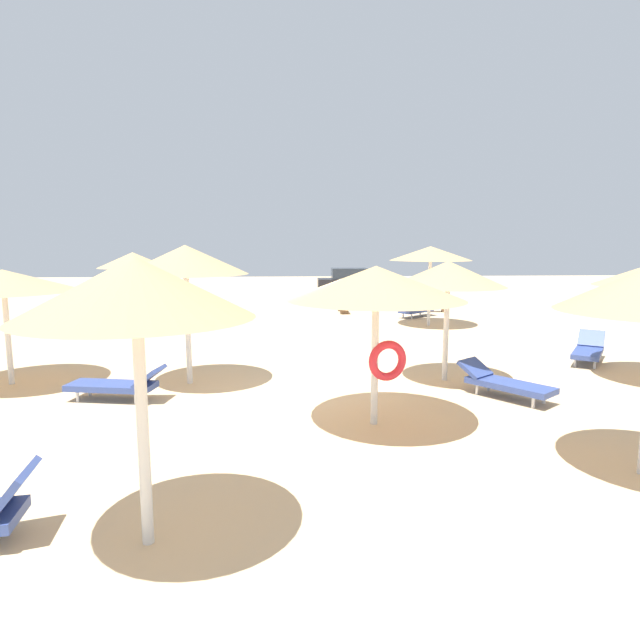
% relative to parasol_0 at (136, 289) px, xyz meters
% --- Properties ---
extents(ground_plane, '(80.00, 80.00, 0.00)m').
position_rel_parasol_0_xyz_m(ground_plane, '(2.25, 4.69, -2.64)').
color(ground_plane, '#DBBA8C').
extents(parasol_0, '(2.31, 2.31, 2.96)m').
position_rel_parasol_0_xyz_m(parasol_0, '(0.00, 0.00, 0.00)').
color(parasol_0, silver).
rests_on(parasol_0, ground).
extents(parasol_2, '(3.06, 3.06, 2.99)m').
position_rel_parasol_0_xyz_m(parasol_2, '(6.79, 14.22, 0.08)').
color(parasol_2, silver).
rests_on(parasol_2, ground).
extents(parasol_4, '(2.70, 2.70, 3.06)m').
position_rel_parasol_0_xyz_m(parasol_4, '(-0.74, 6.32, 0.09)').
color(parasol_4, silver).
rests_on(parasol_4, ground).
extents(parasol_5, '(2.55, 2.55, 2.70)m').
position_rel_parasol_0_xyz_m(parasol_5, '(5.01, 6.26, -0.23)').
color(parasol_5, silver).
rests_on(parasol_5, ground).
extents(parasol_6, '(2.99, 2.99, 2.72)m').
position_rel_parasol_0_xyz_m(parasol_6, '(2.93, 3.45, -0.23)').
color(parasol_6, silver).
rests_on(parasol_6, ground).
extents(parasol_7, '(2.46, 2.46, 2.78)m').
position_rel_parasol_0_xyz_m(parasol_7, '(-4.09, 13.99, -0.15)').
color(parasol_7, silver).
rests_on(parasol_7, ground).
extents(parasol_8, '(3.06, 3.06, 2.53)m').
position_rel_parasol_0_xyz_m(parasol_8, '(-4.68, 6.49, -0.36)').
color(parasol_8, silver).
rests_on(parasol_8, ground).
extents(lounger_2, '(1.88, 1.71, 0.65)m').
position_rel_parasol_0_xyz_m(lounger_2, '(6.97, 16.59, -2.33)').
color(lounger_2, '#33478C').
rests_on(lounger_2, ground).
extents(lounger_3, '(1.61, 1.90, 0.75)m').
position_rel_parasol_0_xyz_m(lounger_3, '(9.32, 7.83, -2.32)').
color(lounger_3, '#33478C').
rests_on(lounger_3, ground).
extents(lounger_4, '(1.98, 0.96, 0.70)m').
position_rel_parasol_0_xyz_m(lounger_4, '(-1.92, 5.12, -2.33)').
color(lounger_4, '#33478C').
rests_on(lounger_4, ground).
extents(lounger_5, '(1.67, 1.90, 0.66)m').
position_rel_parasol_0_xyz_m(lounger_5, '(5.79, 4.85, -2.33)').
color(lounger_5, '#33478C').
rests_on(lounger_5, ground).
extents(bench_0, '(0.41, 1.50, 0.49)m').
position_rel_parasol_0_xyz_m(bench_0, '(3.92, 18.16, -2.30)').
color(bench_0, brown).
rests_on(bench_0, ground).
extents(bench_1, '(1.54, 0.61, 0.49)m').
position_rel_parasol_0_xyz_m(bench_1, '(7.98, 18.21, -2.30)').
color(bench_1, brown).
rests_on(bench_1, ground).
extents(parked_car, '(4.03, 2.05, 1.72)m').
position_rel_parasol_0_xyz_m(parked_car, '(5.08, 24.58, -1.82)').
color(parked_car, black).
rests_on(parked_car, ground).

